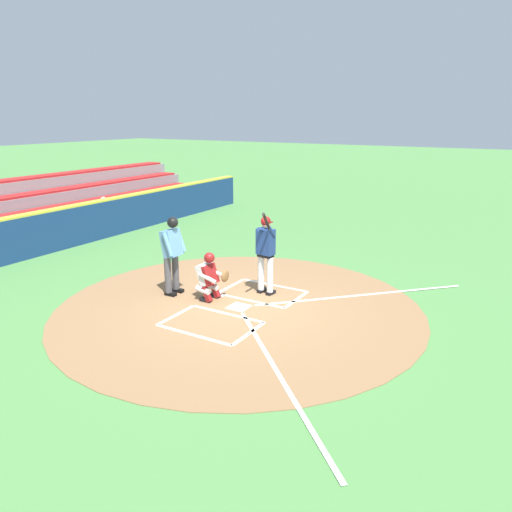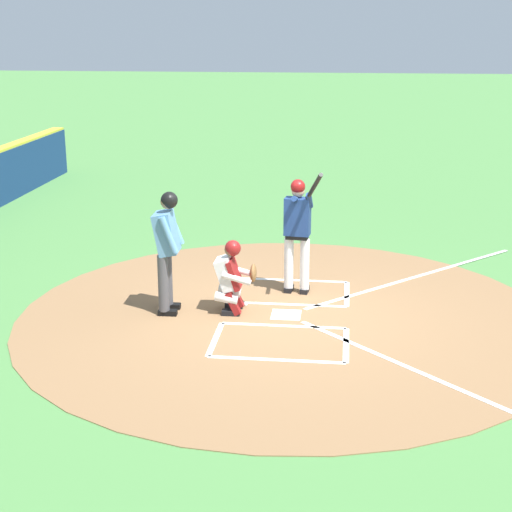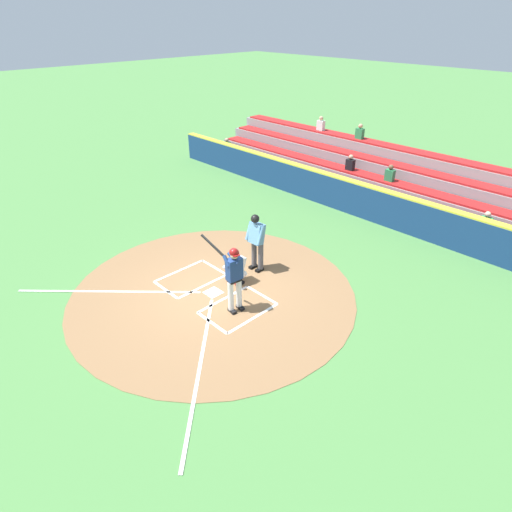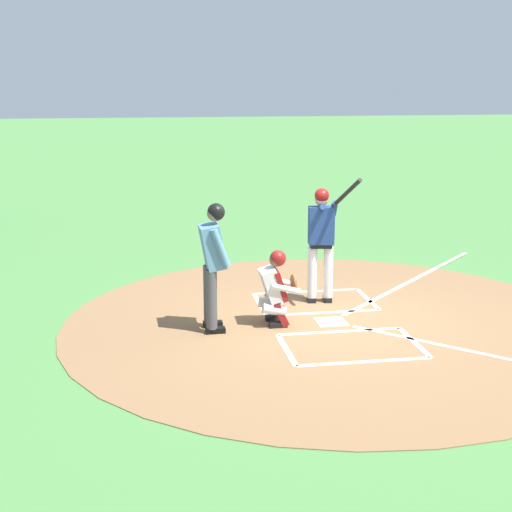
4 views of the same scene
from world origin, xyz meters
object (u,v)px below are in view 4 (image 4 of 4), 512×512
Objects in this scene: plate_umpire at (213,258)px; baseball at (284,316)px; batter at (322,237)px; catcher at (276,286)px.

plate_umpire is 1.57m from baseball.
batter is 1.48m from baseball.
batter is 28.76× the size of baseball.
baseball is at bearing 109.05° from plate_umpire.
baseball is at bearing -46.74° from batter.
batter is 1.14× the size of plate_umpire.
batter reaches higher than baseball.
batter is at bearing 136.14° from catcher.
batter is at bearing 120.36° from plate_umpire.
batter is 2.16m from plate_umpire.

